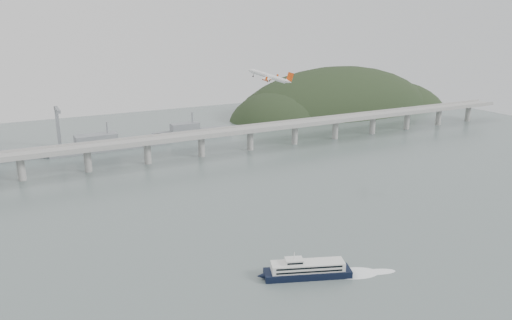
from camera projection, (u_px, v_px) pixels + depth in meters
ground at (302, 246)px, 277.47m from camera, size 900.00×900.00×0.00m
bridge at (179, 140)px, 442.24m from camera, size 800.00×22.00×23.90m
headland at (345, 123)px, 692.64m from camera, size 365.00×155.00×156.00m
ferry at (308, 270)px, 244.29m from camera, size 67.47×31.28×13.29m
airliner at (270, 77)px, 341.01m from camera, size 26.45×26.43×11.16m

